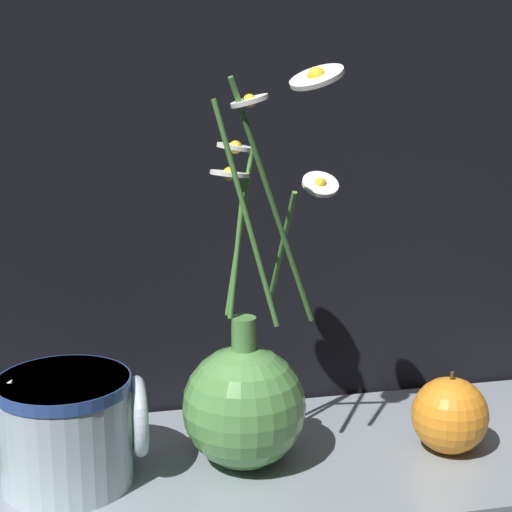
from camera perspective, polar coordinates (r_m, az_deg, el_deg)
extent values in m
plane|color=black|center=(0.91, 0.37, -14.06)|extent=(6.00, 6.00, 0.00)
cube|color=gray|center=(0.91, 0.37, -13.72)|extent=(0.88, 0.28, 0.01)
sphere|color=#59994C|center=(0.87, -0.80, -10.01)|extent=(0.13, 0.13, 0.13)
cylinder|color=#59994C|center=(0.85, -0.82, -5.64)|extent=(0.02, 0.02, 0.05)
cylinder|color=#4C8E3D|center=(0.78, -0.64, 2.65)|extent=(0.06, 0.01, 0.21)
cylinder|color=white|center=(0.74, -0.44, 10.31)|extent=(0.04, 0.04, 0.01)
sphere|color=yellow|center=(0.74, -0.44, 10.31)|extent=(0.01, 0.01, 0.01)
cylinder|color=#4C8E3D|center=(0.83, -1.29, 0.64)|extent=(0.02, 0.02, 0.14)
cylinder|color=white|center=(0.82, -1.77, 5.50)|extent=(0.05, 0.05, 0.01)
sphere|color=yellow|center=(0.82, -1.77, 5.50)|extent=(0.01, 0.01, 0.01)
cylinder|color=#4C8E3D|center=(0.77, 1.42, 3.27)|extent=(0.09, 0.05, 0.24)
cylinder|color=white|center=(0.72, 4.08, 11.82)|extent=(0.06, 0.06, 0.02)
sphere|color=yellow|center=(0.72, 4.08, 11.82)|extent=(0.02, 0.02, 0.02)
cylinder|color=#4C8E3D|center=(0.83, -1.10, 1.54)|extent=(0.03, 0.01, 0.16)
cylinder|color=white|center=(0.83, -1.38, 7.27)|extent=(0.04, 0.04, 0.01)
sphere|color=yellow|center=(0.83, -1.38, 7.27)|extent=(0.01, 0.01, 0.01)
cylinder|color=#4C8E3D|center=(0.83, 1.73, 0.32)|extent=(0.01, 0.08, 0.13)
cylinder|color=white|center=(0.83, 4.31, 4.79)|extent=(0.04, 0.04, 0.02)
sphere|color=yellow|center=(0.83, 4.31, 4.79)|extent=(0.01, 0.01, 0.01)
cylinder|color=silver|center=(0.86, -12.56, -11.32)|extent=(0.13, 0.13, 0.11)
cylinder|color=#2D4C93|center=(0.84, -12.73, -8.34)|extent=(0.13, 0.13, 0.01)
torus|color=silver|center=(0.86, -7.83, -10.52)|extent=(0.01, 0.08, 0.08)
cone|color=silver|center=(0.85, -16.40, -8.76)|extent=(0.05, 0.04, 0.04)
sphere|color=orange|center=(0.93, 12.80, -10.31)|extent=(0.08, 0.08, 0.08)
cylinder|color=#4C3819|center=(0.91, 12.94, -7.77)|extent=(0.00, 0.00, 0.01)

